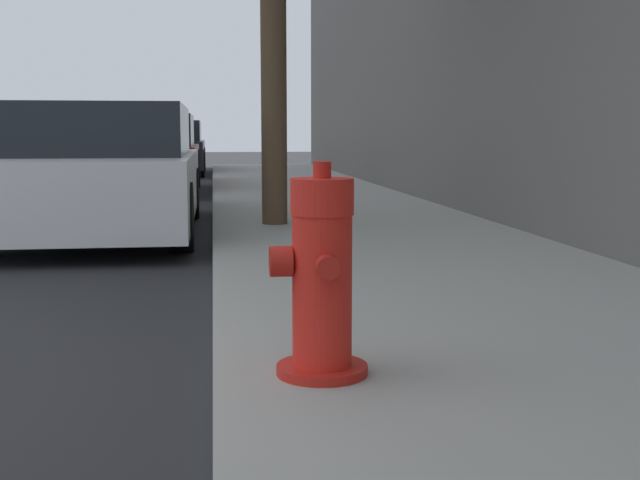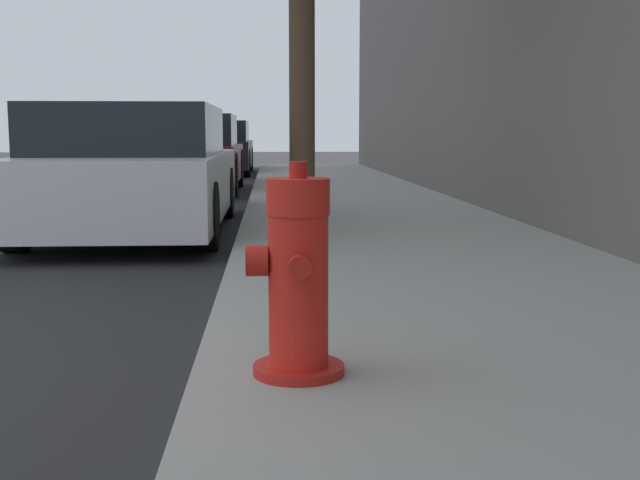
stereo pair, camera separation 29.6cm
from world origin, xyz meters
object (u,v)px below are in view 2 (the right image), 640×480
object	(u,v)px
fire_hydrant	(297,280)
parked_car_mid	(189,154)
parked_car_far	(214,148)
parked_car_near	(136,172)

from	to	relation	value
fire_hydrant	parked_car_mid	size ratio (longest dim) A/B	0.20
parked_car_far	parked_car_near	bearing A→B (deg)	-89.85
parked_car_near	parked_car_far	xyz separation A→B (m)	(-0.03, 11.72, 0.01)
fire_hydrant	parked_car_far	distance (m)	17.24
fire_hydrant	parked_car_mid	xyz separation A→B (m)	(-1.52, 11.15, 0.16)
parked_car_far	fire_hydrant	bearing A→B (deg)	-84.95
fire_hydrant	parked_car_mid	world-z (taller)	parked_car_mid
parked_car_mid	parked_car_far	size ratio (longest dim) A/B	0.93
parked_car_near	parked_car_mid	size ratio (longest dim) A/B	1.15
parked_car_near	parked_car_mid	distance (m)	5.71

